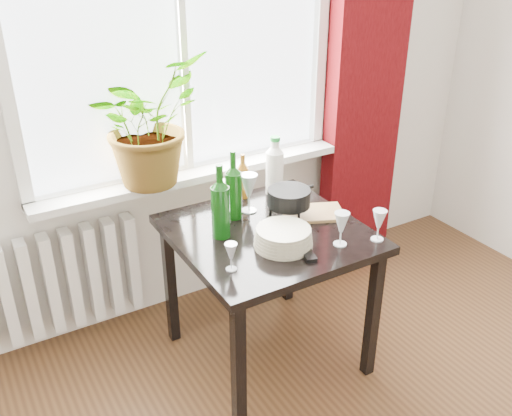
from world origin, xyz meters
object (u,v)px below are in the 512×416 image
table (268,247)px  wineglass_back_left (228,198)px  wineglass_front_right (341,229)px  fondue_pot (289,205)px  wineglass_front_left (231,257)px  cutting_board (313,213)px  wineglass_back_center (249,192)px  radiator (62,281)px  bottle_amber (243,176)px  potted_plant (146,121)px  wine_bottle_right (233,185)px  wineglass_far_right (379,225)px  tv_remote (306,252)px  cleaning_bottle (275,165)px  plate_stack (283,238)px  wine_bottle_left (220,201)px

table → wineglass_back_left: wineglass_back_left is taller
wineglass_front_right → fondue_pot: bearing=102.0°
wineglass_front_left → fondue_pot: size_ratio=0.53×
table → cutting_board: 0.29m
wineglass_back_center → wineglass_front_right: bearing=-69.2°
radiator → bottle_amber: bottle_amber is taller
potted_plant → wineglass_back_left: potted_plant is taller
wine_bottle_right → wineglass_far_right: size_ratio=2.28×
radiator → wineglass_far_right: wineglass_far_right is taller
wine_bottle_right → wineglass_back_left: size_ratio=1.85×
tv_remote → cutting_board: (0.24, 0.28, -0.00)m
wineglass_front_right → radiator: bearing=139.4°
potted_plant → wineglass_back_center: potted_plant is taller
wineglass_front_left → radiator: bearing=123.0°
potted_plant → wineglass_front_left: size_ratio=5.05×
wineglass_back_center → tv_remote: 0.48m
cleaning_bottle → tv_remote: 0.64m
wineglass_far_right → cutting_board: (-0.11, 0.35, -0.07)m
radiator → fondue_pot: (0.99, -0.59, 0.44)m
table → fondue_pot: (0.14, 0.04, 0.17)m
radiator → wineglass_back_center: (0.87, -0.42, 0.46)m
wineglass_front_left → fondue_pot: bearing=29.4°
wineglass_back_left → table: bearing=-67.9°
cleaning_bottle → tv_remote: (-0.20, -0.59, -0.15)m
radiator → cutting_board: bearing=-28.4°
plate_stack → bottle_amber: bearing=80.2°
bottle_amber → plate_stack: 0.54m
potted_plant → wineglass_back_center: size_ratio=3.12×
radiator → plate_stack: bearing=-43.3°
wineglass_back_left → plate_stack: (0.07, -0.38, -0.05)m
radiator → wine_bottle_left: bearing=-41.7°
wineglass_far_right → fondue_pot: size_ratio=0.65×
potted_plant → wineglass_front_right: potted_plant is taller
wine_bottle_right → fondue_pot: bearing=-35.7°
wine_bottle_right → cutting_board: wine_bottle_right is taller
wineglass_back_center → fondue_pot: 0.21m
tv_remote → wineglass_back_center: bearing=108.3°
radiator → potted_plant: 0.93m
table → cleaning_bottle: bearing=54.0°
bottle_amber → wineglass_front_left: size_ratio=1.90×
cleaning_bottle → wineglass_back_left: bearing=-162.4°
radiator → tv_remote: (0.88, -0.89, 0.37)m
radiator → plate_stack: (0.83, -0.78, 0.40)m
table → cleaning_bottle: cleaning_bottle is taller
fondue_pot → wineglass_front_right: bearing=-90.9°
wineglass_front_left → cutting_board: size_ratio=0.43×
wineglass_far_right → wineglass_front_right: bearing=163.4°
wine_bottle_right → wineglass_back_center: wine_bottle_right is taller
wineglass_far_right → wineglass_back_center: (-0.36, 0.54, 0.03)m
potted_plant → wine_bottle_left: bearing=-75.6°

